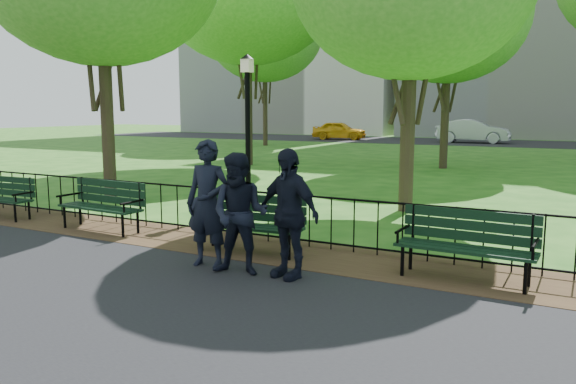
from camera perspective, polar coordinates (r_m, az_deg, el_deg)
The scene contains 17 objects.
ground at distance 8.17m, azimuth -7.88°, elevation -8.15°, with size 120.00×120.00×0.00m, color #215716.
dirt_strip at distance 9.37m, azimuth -2.49°, elevation -5.82°, with size 60.00×1.60×0.01m, color #322214.
far_street at distance 41.65m, azimuth 21.64°, elevation 4.63°, with size 70.00×9.00×0.01m, color black.
iron_fence at distance 9.69m, azimuth -1.01°, elevation -2.40°, with size 24.06×0.06×1.00m.
apartment_west at distance 61.43m, azimuth 1.94°, elevation 18.41°, with size 22.00×15.00×26.00m, color silver.
park_bench_main at distance 9.20m, azimuth -5.94°, elevation -2.23°, with size 1.94×0.72×1.01m.
park_bench_left_a at distance 11.31m, azimuth -18.19°, elevation -0.76°, with size 1.87×0.66×1.04m.
park_bench_left_b at distance 13.47m, azimuth -27.17°, elevation -0.05°, with size 1.73×0.62×0.97m.
park_bench_right_a at distance 7.99m, azimuth 17.72°, elevation -4.43°, with size 1.85×0.63×1.04m.
lamppost at distance 12.96m, azimuth -4.12°, elevation 6.69°, with size 0.32×0.32×3.55m.
tree_far_c at distance 23.26m, azimuth 16.04°, elevation 16.85°, with size 6.06×6.06×8.45m.
tree_far_w at distance 36.70m, azimuth -2.38°, elevation 15.95°, with size 7.38×7.38×10.29m.
person_left at distance 8.30m, azimuth -8.14°, elevation -1.16°, with size 0.68×0.45×1.87m, color black.
person_mid at distance 7.83m, azimuth -4.90°, elevation -2.27°, with size 0.83×0.43×1.72m, color black.
person_right at distance 7.67m, azimuth -0.01°, elevation -2.18°, with size 1.05×0.43×1.79m, color black.
taxi at distance 43.58m, azimuth 5.24°, elevation 6.25°, with size 1.65×4.10×1.40m, color #EFAB14.
sedan_silver at distance 41.11m, azimuth 18.30°, elevation 5.90°, with size 1.72×4.94×1.63m, color #B3B5BB.
Camera 1 is at (4.62, -6.33, 2.31)m, focal length 35.00 mm.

